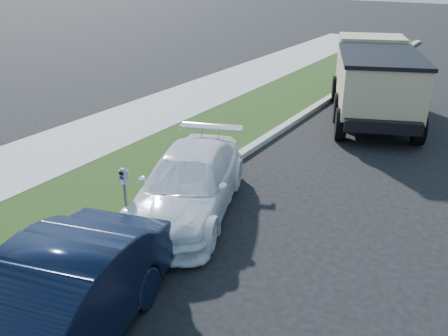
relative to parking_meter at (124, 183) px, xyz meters
The scene contains 6 objects.
ground 2.93m from the parking_meter, 12.43° to the left, with size 120.00×120.00×0.00m, color black.
streetside 3.97m from the parking_meter, 137.85° to the left, with size 6.12×50.00×0.15m.
parking_meter is the anchor object (origin of this frame).
white_wagon 1.46m from the parking_meter, 62.21° to the left, with size 1.82×4.49×1.30m, color white.
navy_sedan 3.55m from the parking_meter, 63.57° to the right, with size 1.59×4.57×1.51m, color black.
dump_truck 10.14m from the parking_meter, 78.53° to the left, with size 4.38×6.62×2.44m.
Camera 1 is at (3.35, -6.62, 4.95)m, focal length 38.00 mm.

